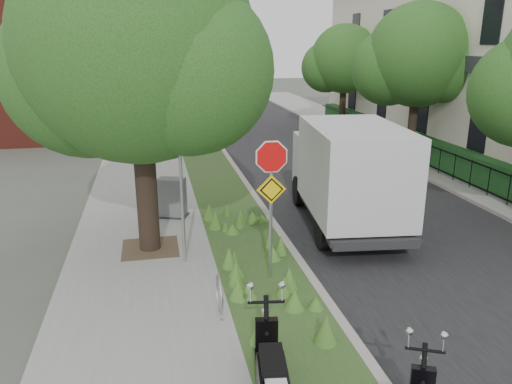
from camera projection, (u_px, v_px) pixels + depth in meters
ground at (339, 288)px, 10.83m from camera, size 120.00×120.00×0.00m
sidewalk_near at (143, 177)px, 19.34m from camera, size 3.50×60.00×0.12m
verge at (213, 174)px, 19.88m from camera, size 2.00×60.00×0.12m
kerb_near at (238, 172)px, 20.07m from camera, size 0.20×60.00×0.13m
road at (320, 169)px, 20.78m from camera, size 7.00×60.00×0.01m
kerb_far at (398, 164)px, 21.45m from camera, size 0.20×60.00×0.13m
footpath_far at (434, 162)px, 21.78m from camera, size 3.20×60.00×0.12m
street_tree_main at (134, 57)px, 11.30m from camera, size 6.21×5.54×7.66m
bare_post at (181, 181)px, 11.27m from camera, size 0.08×0.08×4.00m
bike_hoop at (219, 294)px, 9.60m from camera, size 0.06×0.78×0.77m
sign_assembly at (271, 182)px, 10.42m from camera, size 0.94×0.08×3.22m
fence_far at (414, 149)px, 21.41m from camera, size 0.04×24.00×1.00m
hedge_far at (429, 148)px, 21.55m from camera, size 1.00×24.00×1.10m
brick_building at (45, 57)px, 28.32m from camera, size 9.40×10.40×8.30m
far_tree_b at (416, 60)px, 20.32m from camera, size 4.83×4.31×6.56m
far_tree_c at (343, 62)px, 27.92m from camera, size 4.37×3.89×5.93m
scooter_near at (271, 378)px, 7.10m from camera, size 0.57×1.94×0.93m
box_truck at (348, 170)px, 13.97m from camera, size 2.85×5.90×2.57m
utility_cabinet at (172, 198)px, 14.76m from camera, size 1.02×0.85×1.16m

